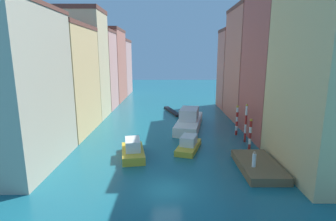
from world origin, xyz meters
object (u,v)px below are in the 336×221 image
(vaporetto_white, at_px, (188,121))
(person_on_dock, at_px, (253,159))
(gondola_black, at_px, (171,111))
(motorboat_1, at_px, (132,150))
(mooring_pole_1, at_px, (245,123))
(mooring_pole_0, at_px, (249,134))
(mooring_pole_2, at_px, (236,120))
(waterfront_dock, at_px, (257,166))
(motorboat_0, at_px, (188,145))

(vaporetto_white, bearing_deg, person_on_dock, -73.66)
(gondola_black, relative_size, motorboat_1, 1.51)
(person_on_dock, distance_m, mooring_pole_1, 9.71)
(mooring_pole_0, bearing_deg, vaporetto_white, 123.44)
(mooring_pole_0, relative_size, mooring_pole_2, 0.89)
(mooring_pole_0, bearing_deg, waterfront_dock, -98.53)
(mooring_pole_1, height_order, motorboat_1, mooring_pole_1)
(person_on_dock, height_order, motorboat_0, person_on_dock)
(mooring_pole_2, bearing_deg, mooring_pole_1, -83.80)
(person_on_dock, distance_m, motorboat_1, 12.81)
(mooring_pole_1, xyz_separation_m, motorboat_0, (-7.60, -2.92, -1.91))
(mooring_pole_1, height_order, motorboat_0, mooring_pole_1)
(mooring_pole_2, distance_m, motorboat_1, 16.00)
(motorboat_0, bearing_deg, gondola_black, 94.59)
(person_on_dock, distance_m, mooring_pole_0, 6.80)
(waterfront_dock, xyz_separation_m, mooring_pole_2, (0.79, 11.46, 1.81))
(vaporetto_white, height_order, motorboat_0, vaporetto_white)
(person_on_dock, height_order, mooring_pole_2, mooring_pole_2)
(waterfront_dock, relative_size, vaporetto_white, 0.60)
(vaporetto_white, xyz_separation_m, gondola_black, (-2.54, 11.13, -0.91))
(vaporetto_white, bearing_deg, waterfront_dock, -69.83)
(waterfront_dock, bearing_deg, mooring_pole_1, 82.41)
(person_on_dock, distance_m, motorboat_0, 8.68)
(person_on_dock, bearing_deg, motorboat_1, 160.34)
(person_on_dock, xyz_separation_m, mooring_pole_0, (1.66, 6.58, 0.48))
(motorboat_1, bearing_deg, motorboat_0, 19.27)
(gondola_black, bearing_deg, person_on_dock, -75.06)
(waterfront_dock, bearing_deg, motorboat_0, 139.73)
(motorboat_0, xyz_separation_m, motorboat_1, (-6.39, -2.23, 0.12))
(mooring_pole_1, relative_size, vaporetto_white, 0.43)
(waterfront_dock, bearing_deg, gondola_black, 107.16)
(mooring_pole_2, xyz_separation_m, motorboat_1, (-13.66, -8.20, -1.43))
(mooring_pole_0, distance_m, motorboat_0, 7.43)
(waterfront_dock, height_order, motorboat_1, motorboat_1)
(mooring_pole_1, distance_m, motorboat_1, 15.02)
(gondola_black, height_order, motorboat_1, motorboat_1)
(waterfront_dock, height_order, person_on_dock, person_on_dock)
(mooring_pole_2, xyz_separation_m, gondola_black, (-8.95, 14.97, -1.99))
(person_on_dock, bearing_deg, waterfront_dock, 51.66)
(waterfront_dock, xyz_separation_m, gondola_black, (-8.16, 26.43, -0.18))
(waterfront_dock, distance_m, motorboat_1, 13.28)
(person_on_dock, height_order, mooring_pole_0, mooring_pole_0)
(person_on_dock, relative_size, mooring_pole_2, 0.36)
(person_on_dock, bearing_deg, vaporetto_white, 106.34)
(person_on_dock, xyz_separation_m, motorboat_0, (-5.65, 6.54, -0.84))
(mooring_pole_2, distance_m, motorboat_0, 9.53)
(motorboat_0, bearing_deg, mooring_pole_2, 39.40)
(mooring_pole_0, xyz_separation_m, vaporetto_white, (-6.45, 9.77, -0.85))
(waterfront_dock, bearing_deg, person_on_dock, -128.34)
(mooring_pole_1, distance_m, mooring_pole_2, 3.09)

